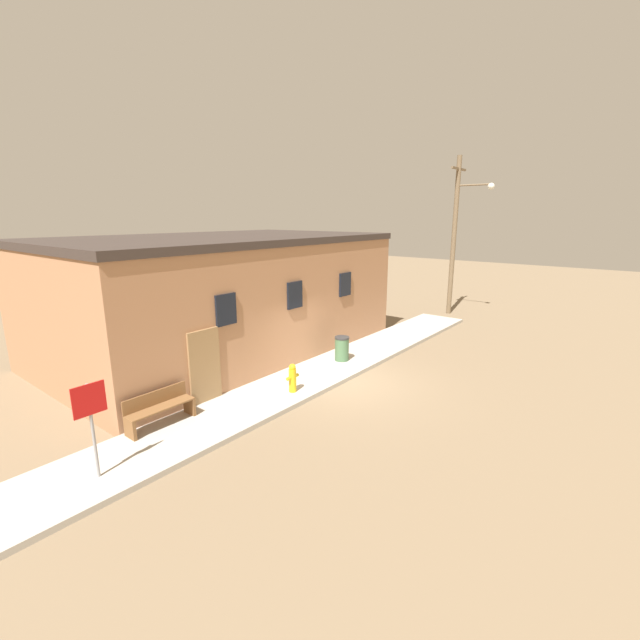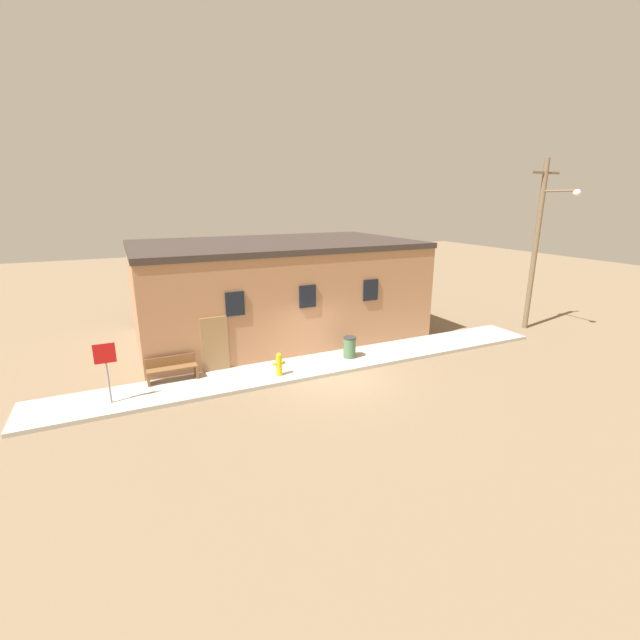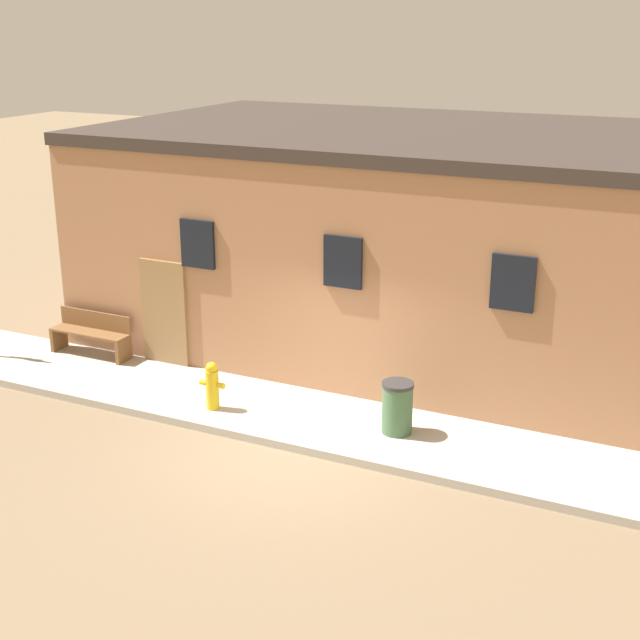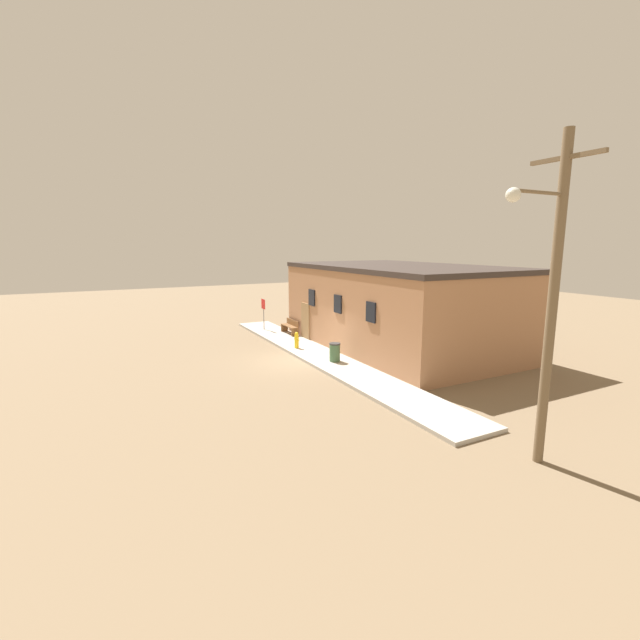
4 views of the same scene
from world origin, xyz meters
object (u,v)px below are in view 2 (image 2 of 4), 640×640
trash_bin (349,347)px  stop_sign (106,362)px  bench (172,368)px  utility_pole (539,241)px  fire_hydrant (279,364)px

trash_bin → stop_sign: bearing=-177.9°
stop_sign → trash_bin: size_ratio=2.26×
bench → trash_bin: (6.77, -0.68, -0.01)m
stop_sign → bench: bearing=26.8°
stop_sign → trash_bin: 8.80m
stop_sign → utility_pole: 19.33m
stop_sign → utility_pole: bearing=1.3°
fire_hydrant → bench: bearing=161.5°
fire_hydrant → trash_bin: size_ratio=0.99×
stop_sign → utility_pole: (19.10, 0.42, 2.89)m
fire_hydrant → stop_sign: stop_sign is taller
fire_hydrant → utility_pole: (13.56, 0.61, 3.83)m
fire_hydrant → utility_pole: utility_pole is taller
trash_bin → utility_pole: (10.36, 0.10, 3.82)m
stop_sign → trash_bin: bearing=2.1°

